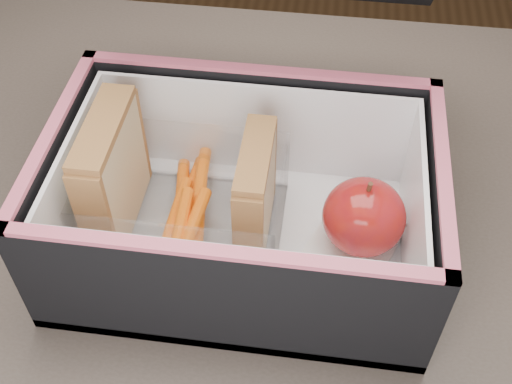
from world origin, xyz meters
TOP-DOWN VIEW (x-y plane):
  - kitchen_table at (0.00, 0.00)m, footprint 1.20×0.80m
  - lunch_bag at (-0.00, 0.01)m, footprint 0.32×0.35m
  - plastic_tub at (-0.05, 0.01)m, footprint 0.17×0.12m
  - sandwich_left at (-0.12, 0.01)m, footprint 0.03×0.10m
  - sandwich_right at (0.01, 0.01)m, footprint 0.02×0.09m
  - carrot_sticks at (-0.05, 0.01)m, footprint 0.05×0.16m
  - paper_napkin at (0.10, 0.01)m, footprint 0.09×0.09m
  - red_apple at (0.10, 0.01)m, footprint 0.08×0.08m

SIDE VIEW (x-z plane):
  - kitchen_table at x=0.00m, z-range 0.28..1.03m
  - paper_napkin at x=0.10m, z-range 0.76..0.77m
  - carrot_sticks at x=-0.05m, z-range 0.77..0.80m
  - plastic_tub at x=-0.05m, z-range 0.76..0.84m
  - red_apple at x=0.10m, z-range 0.77..0.84m
  - sandwich_right at x=0.01m, z-range 0.77..0.87m
  - lunch_bag at x=0.00m, z-range 0.68..0.96m
  - sandwich_left at x=-0.12m, z-range 0.77..0.88m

